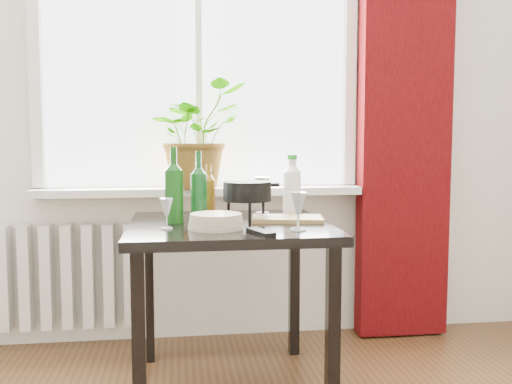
{
  "coord_description": "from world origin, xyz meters",
  "views": [
    {
      "loc": [
        -0.12,
        -0.88,
        1.1
      ],
      "look_at": [
        0.22,
        1.55,
        0.87
      ],
      "focal_mm": 40.0,
      "sensor_mm": 36.0,
      "label": 1
    }
  ],
  "objects": [
    {
      "name": "fondue_pot",
      "position": [
        0.19,
        1.66,
        0.83
      ],
      "size": [
        0.29,
        0.26,
        0.17
      ],
      "primitive_type": null,
      "rotation": [
        0.0,
        0.0,
        0.19
      ],
      "color": "black",
      "rests_on": "table"
    },
    {
      "name": "wineglass_far_right",
      "position": [
        0.35,
        1.3,
        0.82
      ],
      "size": [
        0.09,
        0.09,
        0.16
      ],
      "primitive_type": null,
      "rotation": [
        0.0,
        0.0,
        0.39
      ],
      "color": "#B6C0C4",
      "rests_on": "table"
    },
    {
      "name": "bottle_amber",
      "position": [
        0.03,
        1.79,
        0.86
      ],
      "size": [
        0.07,
        0.07,
        0.25
      ],
      "primitive_type": null,
      "rotation": [
        0.0,
        0.0,
        -0.23
      ],
      "color": "brown",
      "rests_on": "table"
    },
    {
      "name": "wineglass_front_left",
      "position": [
        -0.16,
        1.41,
        0.8
      ],
      "size": [
        0.07,
        0.07,
        0.13
      ],
      "primitive_type": null,
      "rotation": [
        0.0,
        0.0,
        -0.33
      ],
      "color": "silver",
      "rests_on": "table"
    },
    {
      "name": "wineglass_back_left",
      "position": [
        -0.02,
        1.77,
        0.82
      ],
      "size": [
        0.07,
        0.07,
        0.16
      ],
      "primitive_type": null,
      "rotation": [
        0.0,
        0.0,
        0.06
      ],
      "color": "white",
      "rests_on": "table"
    },
    {
      "name": "table",
      "position": [
        0.1,
        1.55,
        0.65
      ],
      "size": [
        0.85,
        0.85,
        0.74
      ],
      "color": "black",
      "rests_on": "ground"
    },
    {
      "name": "window",
      "position": [
        0.0,
        2.22,
        1.6
      ],
      "size": [
        1.72,
        0.08,
        1.62
      ],
      "color": "white",
      "rests_on": "ground"
    },
    {
      "name": "wineglass_front_right",
      "position": [
        0.35,
        1.32,
        0.82
      ],
      "size": [
        0.07,
        0.07,
        0.15
      ],
      "primitive_type": null,
      "rotation": [
        0.0,
        0.0,
        -0.0
      ],
      "color": "silver",
      "rests_on": "table"
    },
    {
      "name": "wine_bottle_left",
      "position": [
        -0.13,
        1.59,
        0.91
      ],
      "size": [
        0.1,
        0.1,
        0.33
      ],
      "primitive_type": null,
      "rotation": [
        0.0,
        0.0,
        -0.27
      ],
      "color": "#0D430C",
      "rests_on": "table"
    },
    {
      "name": "cutting_board",
      "position": [
        0.36,
        1.58,
        0.75
      ],
      "size": [
        0.34,
        0.25,
        0.02
      ],
      "primitive_type": "cube",
      "rotation": [
        0.0,
        0.0,
        -0.16
      ],
      "color": "#9D7F47",
      "rests_on": "table"
    },
    {
      "name": "wine_bottle_right",
      "position": [
        -0.03,
        1.63,
        0.9
      ],
      "size": [
        0.08,
        0.08,
        0.31
      ],
      "primitive_type": null,
      "rotation": [
        0.0,
        0.0,
        0.17
      ],
      "color": "#0D4416",
      "rests_on": "table"
    },
    {
      "name": "plate_stack",
      "position": [
        0.03,
        1.39,
        0.77
      ],
      "size": [
        0.25,
        0.25,
        0.06
      ],
      "primitive_type": "cylinder",
      "rotation": [
        0.0,
        0.0,
        -0.1
      ],
      "color": "beige",
      "rests_on": "table"
    },
    {
      "name": "cleaning_bottle",
      "position": [
        0.42,
        1.75,
        0.89
      ],
      "size": [
        0.11,
        0.11,
        0.29
      ],
      "primitive_type": null,
      "rotation": [
        0.0,
        0.0,
        -0.38
      ],
      "color": "white",
      "rests_on": "table"
    },
    {
      "name": "wineglass_back_center",
      "position": [
        0.29,
        1.84,
        0.83
      ],
      "size": [
        0.1,
        0.1,
        0.18
      ],
      "primitive_type": null,
      "rotation": [
        0.0,
        0.0,
        -0.27
      ],
      "color": "silver",
      "rests_on": "table"
    },
    {
      "name": "potted_plant",
      "position": [
        -0.02,
        2.12,
        1.12
      ],
      "size": [
        0.66,
        0.66,
        0.56
      ],
      "primitive_type": "imported",
      "rotation": [
        0.0,
        0.0,
        0.74
      ],
      "color": "#43751F",
      "rests_on": "windowsill"
    },
    {
      "name": "radiator",
      "position": [
        -0.75,
        2.18,
        0.38
      ],
      "size": [
        0.8,
        0.1,
        0.55
      ],
      "color": "silver",
      "rests_on": "ground"
    },
    {
      "name": "tv_remote",
      "position": [
        0.19,
        1.23,
        0.75
      ],
      "size": [
        0.1,
        0.17,
        0.02
      ],
      "primitive_type": "cube",
      "rotation": [
        0.0,
        0.0,
        0.33
      ],
      "color": "black",
      "rests_on": "table"
    },
    {
      "name": "windowsill",
      "position": [
        0.0,
        2.15,
        0.82
      ],
      "size": [
        1.72,
        0.2,
        0.04
      ],
      "color": "silver",
      "rests_on": "ground"
    },
    {
      "name": "curtain",
      "position": [
        1.12,
        2.12,
        1.3
      ],
      "size": [
        0.5,
        0.12,
        2.56
      ],
      "color": "#3A0507",
      "rests_on": "ground"
    }
  ]
}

